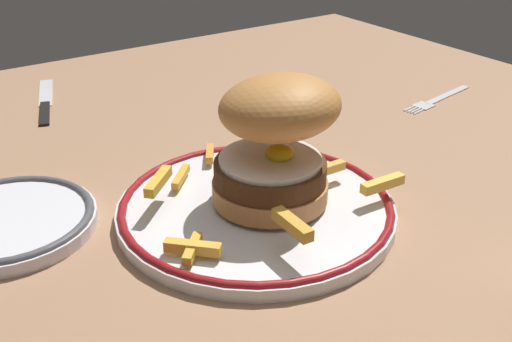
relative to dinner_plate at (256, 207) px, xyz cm
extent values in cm
cube|color=#9C7253|center=(4.03, 4.81, -2.84)|extent=(123.80, 109.65, 4.00)
cylinder|color=silver|center=(0.00, 0.00, -0.24)|extent=(25.55, 25.55, 1.20)
torus|color=maroon|center=(0.00, 0.00, 0.36)|extent=(25.15, 25.15, 0.80)
cylinder|color=#BB7B43|center=(0.45, 1.23, 1.66)|extent=(10.57, 10.57, 1.80)
cylinder|color=#4A2A15|center=(0.45, 1.23, 3.53)|extent=(10.17, 10.17, 1.93)
cylinder|color=white|center=(0.45, 1.23, 4.75)|extent=(9.22, 9.22, 0.50)
ellipsoid|color=yellow|center=(0.91, 1.91, 5.42)|extent=(2.60, 2.60, 1.40)
ellipsoid|color=#BF7D3F|center=(0.10, 2.41, 9.39)|extent=(13.55, 13.16, 6.71)
cube|color=gold|center=(-10.26, 1.18, 1.14)|extent=(3.41, 2.55, 0.74)
cube|color=gold|center=(8.32, -2.26, 3.26)|extent=(4.46, 1.20, 1.00)
cube|color=gold|center=(0.73, 7.70, 2.02)|extent=(0.91, 4.17, 0.84)
cube|color=gold|center=(-6.40, 8.26, 1.24)|extent=(3.45, 3.74, 0.95)
cube|color=gold|center=(4.19, -8.84, 1.22)|extent=(3.90, 3.91, 0.92)
cube|color=gold|center=(6.07, 9.87, 2.17)|extent=(1.16, 4.66, 0.94)
cube|color=gold|center=(-7.40, -3.78, 1.12)|extent=(3.53, 3.41, 0.70)
cube|color=gold|center=(4.16, -8.87, 1.14)|extent=(3.27, 3.14, 0.75)
cube|color=gold|center=(-4.45, -7.50, 3.03)|extent=(3.90, 4.10, 0.90)
cylinder|color=silver|center=(-10.47, -19.49, -0.24)|extent=(15.47, 15.47, 1.20)
torus|color=#4C4C51|center=(-10.47, -19.49, 0.36)|extent=(15.07, 15.07, 0.80)
cube|color=silver|center=(-11.36, 40.00, -0.66)|extent=(2.61, 10.03, 0.36)
cube|color=silver|center=(-10.38, 34.08, -0.66)|extent=(2.56, 2.73, 0.32)
cube|color=silver|center=(-9.29, 32.03, -0.66)|extent=(0.65, 2.41, 0.28)
cube|color=silver|center=(-9.78, 31.95, -0.66)|extent=(0.65, 2.41, 0.28)
cube|color=silver|center=(-10.27, 31.87, -0.66)|extent=(0.65, 2.41, 0.28)
cube|color=silver|center=(-10.77, 31.79, -0.66)|extent=(0.65, 2.41, 0.28)
cube|color=black|center=(-35.81, -8.38, -0.54)|extent=(7.97, 3.65, 0.70)
cube|color=silver|center=(-43.88, -5.72, -0.64)|extent=(11.01, 5.16, 0.24)
camera|label=1|loc=(40.46, -27.69, 28.92)|focal=43.36mm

